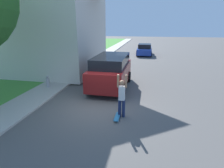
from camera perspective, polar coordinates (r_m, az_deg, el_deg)
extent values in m
plane|color=#54514F|center=(8.64, -4.48, -6.97)|extent=(120.00, 120.00, 0.00)
cube|color=#478E38|center=(17.31, -25.03, 4.48)|extent=(10.00, 80.00, 0.08)
cube|color=#ADA89E|center=(15.13, -11.43, 4.11)|extent=(1.80, 80.00, 0.10)
cube|color=beige|center=(16.68, -24.03, 15.27)|extent=(10.63, 7.24, 6.28)
cube|color=maroon|center=(10.82, -0.34, 3.28)|extent=(1.98, 4.52, 1.09)
cube|color=black|center=(10.74, -0.22, 7.72)|extent=(1.82, 3.53, 0.58)
cylinder|color=black|center=(12.49, -3.28, 2.89)|extent=(0.24, 0.72, 0.72)
cylinder|color=black|center=(12.15, 5.43, 2.40)|extent=(0.24, 0.72, 0.72)
cylinder|color=black|center=(9.93, -7.39, -1.37)|extent=(0.24, 0.72, 0.72)
cylinder|color=black|center=(9.51, 3.54, -2.16)|extent=(0.24, 0.72, 0.72)
cube|color=navy|center=(24.12, 10.52, 10.63)|extent=(1.82, 4.21, 0.73)
cube|color=black|center=(23.94, 10.60, 12.10)|extent=(1.61, 2.19, 0.54)
cylinder|color=black|center=(25.44, 8.55, 10.59)|extent=(0.20, 0.65, 0.65)
cylinder|color=black|center=(25.40, 12.58, 10.35)|extent=(0.20, 0.65, 0.65)
cylinder|color=black|center=(22.94, 8.16, 9.77)|extent=(0.20, 0.65, 0.65)
cylinder|color=black|center=(22.90, 12.63, 9.50)|extent=(0.20, 0.65, 0.65)
cylinder|color=#192347|center=(7.47, 2.49, -7.85)|extent=(0.13, 0.13, 0.78)
cylinder|color=#192347|center=(7.45, 3.79, -7.96)|extent=(0.13, 0.13, 0.78)
cube|color=silver|center=(7.18, 3.24, -2.98)|extent=(0.25, 0.20, 0.60)
sphere|color=#9E7051|center=(7.03, 3.30, 0.40)|extent=(0.22, 0.22, 0.22)
cylinder|color=#9E7051|center=(7.04, 2.02, 1.00)|extent=(0.09, 0.09, 0.53)
cylinder|color=#9E7051|center=(6.99, 4.61, 0.84)|extent=(0.09, 0.09, 0.53)
cube|color=#236B99|center=(7.44, 1.75, -10.57)|extent=(0.19, 0.78, 0.02)
cylinder|color=silver|center=(7.69, 1.41, -10.06)|extent=(0.03, 0.06, 0.06)
cylinder|color=silver|center=(7.67, 2.71, -10.18)|extent=(0.03, 0.06, 0.06)
cylinder|color=silver|center=(7.28, 0.72, -11.85)|extent=(0.03, 0.06, 0.06)
cylinder|color=silver|center=(7.25, 2.10, -11.98)|extent=(0.03, 0.06, 0.06)
cylinder|color=#99999E|center=(11.48, -20.16, 0.42)|extent=(0.20, 0.20, 0.54)
sphere|color=#99999E|center=(11.38, -20.35, 2.14)|extent=(0.18, 0.18, 0.18)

